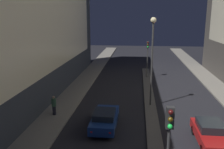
% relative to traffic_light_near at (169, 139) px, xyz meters
% --- Properties ---
extents(building_left, '(6.01, 37.41, 19.06)m').
position_rel_traffic_light_near_xyz_m(building_left, '(-12.67, 15.30, 5.75)').
color(building_left, '#2D333D').
rests_on(building_left, ground).
extents(median_strip, '(1.07, 33.32, 0.12)m').
position_rel_traffic_light_near_xyz_m(median_strip, '(0.00, 14.26, -3.73)').
color(median_strip, '#56544F').
rests_on(median_strip, ground).
extents(traffic_light_near, '(0.32, 0.42, 5.03)m').
position_rel_traffic_light_near_xyz_m(traffic_light_near, '(0.00, 0.00, 0.00)').
color(traffic_light_near, '#383838').
rests_on(traffic_light_near, median_strip).
extents(traffic_light_mid, '(0.32, 0.42, 5.03)m').
position_rel_traffic_light_near_xyz_m(traffic_light_mid, '(0.00, 25.11, 0.00)').
color(traffic_light_mid, '#383838').
rests_on(traffic_light_mid, median_strip).
extents(street_lamp, '(0.53, 0.53, 8.35)m').
position_rel_traffic_light_near_xyz_m(street_lamp, '(0.00, 13.87, 2.03)').
color(street_lamp, '#383838').
rests_on(street_lamp, median_strip).
extents(car_left_lane, '(1.87, 4.66, 1.48)m').
position_rel_traffic_light_near_xyz_m(car_left_lane, '(-3.77, 8.61, -3.02)').
color(car_left_lane, navy).
rests_on(car_left_lane, ground).
extents(car_right_lane, '(1.90, 4.54, 1.49)m').
position_rel_traffic_light_near_xyz_m(car_right_lane, '(3.77, 6.90, -3.03)').
color(car_right_lane, maroon).
rests_on(car_right_lane, ground).
extents(pedestrian_on_left_sidewalk, '(0.40, 0.40, 1.71)m').
position_rel_traffic_light_near_xyz_m(pedestrian_on_left_sidewalk, '(-8.47, 10.40, -2.73)').
color(pedestrian_on_left_sidewalk, black).
rests_on(pedestrian_on_left_sidewalk, sidewalk_left).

